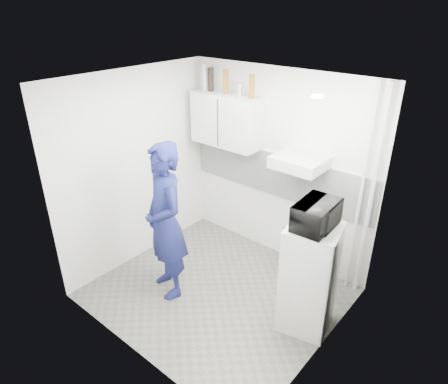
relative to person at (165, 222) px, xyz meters
The scene contains 22 objects.
floor 1.15m from the person, 32.65° to the left, with size 2.80×2.80×0.00m, color #5F5F57.
ceiling 1.74m from the person, 32.65° to the left, with size 2.80×2.80×0.00m, color white.
wall_back 1.69m from the person, 72.02° to the left, with size 2.80×2.80×0.00m, color silver.
wall_left 1.00m from the person, 159.71° to the left, with size 2.60×2.60×0.00m, color silver.
wall_right 1.97m from the person, ahead, with size 2.60×2.60×0.00m, color silver.
person is the anchor object (origin of this frame).
stove 1.86m from the person, 49.03° to the left, with size 0.45×0.45×0.72m, color silver.
fridge 1.74m from the person, 19.36° to the left, with size 0.53×0.53×1.27m, color silver.
stove_top 1.78m from the person, 49.03° to the left, with size 0.43×0.43×0.03m, color black.
saucepan 1.82m from the person, 46.16° to the left, with size 0.17×0.17×0.09m, color silver.
microwave 1.76m from the person, 19.36° to the left, with size 0.34×0.50×0.28m, color black.
bottle_a 2.07m from the person, 113.72° to the left, with size 0.08×0.08×0.34m, color #B2B7BC.
bottle_b 2.03m from the person, 109.92° to the left, with size 0.08×0.08×0.31m, color black.
bottle_d 1.98m from the person, 100.03° to the left, with size 0.07×0.07×0.31m, color brown.
canister_b 1.92m from the person, 90.90° to the left, with size 0.09×0.09×0.17m, color silver.
bottle_e 1.97m from the person, 83.11° to the left, with size 0.07×0.07×0.30m, color brown.
upper_cabinet 1.67m from the person, 99.62° to the left, with size 1.00×0.35×0.70m, color silver.
range_hood 1.74m from the person, 54.08° to the left, with size 0.60×0.50×0.14m, color silver.
backsplash 1.66m from the person, 71.86° to the left, with size 2.74×0.03×0.60m, color white.
pipe_a 2.37m from the person, 39.58° to the left, with size 0.05×0.05×2.60m, color silver.
pipe_b 2.28m from the person, 41.52° to the left, with size 0.04×0.04×2.60m, color silver.
ceiling_spot_fixture 2.26m from the person, 19.25° to the left, with size 0.10×0.10×0.02m, color white.
Camera 1 is at (2.60, -2.97, 3.35)m, focal length 32.00 mm.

